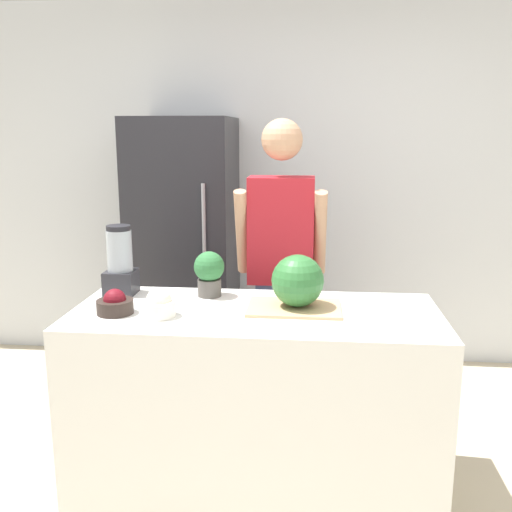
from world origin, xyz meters
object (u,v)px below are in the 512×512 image
(refrigerator, at_px, (185,250))
(bowl_cream, at_px, (159,305))
(bowl_cherries, at_px, (115,304))
(blender, at_px, (120,263))
(person, at_px, (281,268))
(watermelon, at_px, (298,281))
(potted_plant, at_px, (209,272))

(refrigerator, relative_size, bowl_cream, 11.94)
(bowl_cherries, height_order, blender, blender)
(person, distance_m, blender, 0.92)
(watermelon, height_order, bowl_cherries, watermelon)
(potted_plant, bearing_deg, bowl_cherries, -139.80)
(person, xyz_separation_m, potted_plant, (-0.33, -0.47, 0.09))
(refrigerator, height_order, blender, refrigerator)
(watermelon, bearing_deg, bowl_cream, -164.49)
(refrigerator, height_order, person, refrigerator)
(person, bearing_deg, bowl_cherries, -131.78)
(person, distance_m, potted_plant, 0.58)
(bowl_cherries, bearing_deg, blender, 103.60)
(person, bearing_deg, refrigerator, 138.86)
(watermelon, relative_size, bowl_cream, 1.62)
(refrigerator, xyz_separation_m, potted_plant, (0.36, -1.08, 0.12))
(refrigerator, distance_m, blender, 1.10)
(bowl_cherries, xyz_separation_m, blender, (-0.08, 0.32, 0.12))
(refrigerator, xyz_separation_m, blender, (-0.09, -1.08, 0.15))
(refrigerator, relative_size, bowl_cherries, 10.79)
(refrigerator, distance_m, potted_plant, 1.14)
(person, relative_size, bowl_cherries, 10.66)
(watermelon, bearing_deg, blender, 169.30)
(watermelon, distance_m, potted_plant, 0.47)
(person, distance_m, bowl_cream, 0.95)
(bowl_cherries, xyz_separation_m, potted_plant, (0.38, 0.32, 0.08))
(blender, xyz_separation_m, potted_plant, (0.45, 0.00, -0.04))
(bowl_cream, bearing_deg, bowl_cherries, 173.85)
(watermelon, relative_size, blender, 0.69)
(bowl_cherries, relative_size, bowl_cream, 1.11)
(bowl_cream, bearing_deg, person, 58.53)
(watermelon, xyz_separation_m, blender, (-0.90, 0.17, 0.02))
(person, distance_m, bowl_cherries, 1.06)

